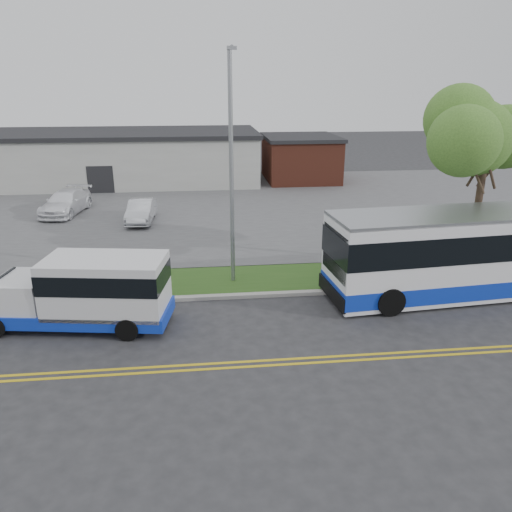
{
  "coord_description": "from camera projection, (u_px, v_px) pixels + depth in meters",
  "views": [
    {
      "loc": [
        1.76,
        -17.49,
        8.33
      ],
      "look_at": [
        3.88,
        1.59,
        1.6
      ],
      "focal_mm": 35.0,
      "sensor_mm": 36.0,
      "label": 1
    }
  ],
  "objects": [
    {
      "name": "transit_bus",
      "position": [
        479.0,
        252.0,
        20.3
      ],
      "size": [
        12.76,
        3.95,
        3.49
      ],
      "rotation": [
        0.0,
        0.0,
        0.09
      ],
      "color": "white",
      "rests_on": "ground"
    },
    {
      "name": "tree_east",
      "position": [
        489.0,
        134.0,
        21.2
      ],
      "size": [
        5.2,
        5.2,
        8.33
      ],
      "color": "#3C2920",
      "rests_on": "verge"
    },
    {
      "name": "verge",
      "position": [
        164.0,
        283.0,
        21.68
      ],
      "size": [
        80.0,
        3.3,
        0.1
      ],
      "primitive_type": "cube",
      "color": "#2A511B",
      "rests_on": "ground"
    },
    {
      "name": "lane_line_south",
      "position": [
        150.0,
        373.0,
        15.09
      ],
      "size": [
        70.0,
        0.12,
        0.01
      ],
      "primitive_type": "cube",
      "color": "gold",
      "rests_on": "ground"
    },
    {
      "name": "commercial_building",
      "position": [
        110.0,
        157.0,
        42.96
      ],
      "size": [
        25.4,
        10.4,
        4.35
      ],
      "color": "#9E9E99",
      "rests_on": "ground"
    },
    {
      "name": "lane_line_north",
      "position": [
        151.0,
        367.0,
        15.37
      ],
      "size": [
        70.0,
        0.12,
        0.01
      ],
      "primitive_type": "cube",
      "color": "gold",
      "rests_on": "ground"
    },
    {
      "name": "parked_car_a",
      "position": [
        141.0,
        211.0,
        30.78
      ],
      "size": [
        1.6,
        4.18,
        1.36
      ],
      "primitive_type": "imported",
      "rotation": [
        0.0,
        0.0,
        -0.04
      ],
      "color": "silver",
      "rests_on": "parking_lot"
    },
    {
      "name": "brick_wing",
      "position": [
        300.0,
        158.0,
        43.81
      ],
      "size": [
        6.3,
        7.3,
        3.9
      ],
      "color": "brown",
      "rests_on": "ground"
    },
    {
      "name": "streetlight_near",
      "position": [
        231.0,
        163.0,
        20.12
      ],
      "size": [
        0.35,
        1.53,
        9.5
      ],
      "color": "gray",
      "rests_on": "verge"
    },
    {
      "name": "parking_lot",
      "position": [
        177.0,
        207.0,
        34.91
      ],
      "size": [
        80.0,
        25.0,
        0.1
      ],
      "primitive_type": "cube",
      "color": "#4C4C4F",
      "rests_on": "ground"
    },
    {
      "name": "ground",
      "position": [
        160.0,
        313.0,
        18.98
      ],
      "size": [
        140.0,
        140.0,
        0.0
      ],
      "primitive_type": "plane",
      "color": "#28282B",
      "rests_on": "ground"
    },
    {
      "name": "curb",
      "position": [
        161.0,
        299.0,
        19.99
      ],
      "size": [
        80.0,
        0.3,
        0.15
      ],
      "primitive_type": "cube",
      "color": "#9E9B93",
      "rests_on": "ground"
    },
    {
      "name": "shuttle_bus",
      "position": [
        88.0,
        290.0,
        17.58
      ],
      "size": [
        6.96,
        3.16,
        2.58
      ],
      "rotation": [
        0.0,
        0.0,
        -0.15
      ],
      "color": "#102FAF",
      "rests_on": "ground"
    },
    {
      "name": "parked_car_b",
      "position": [
        66.0,
        202.0,
        32.72
      ],
      "size": [
        2.92,
        5.38,
        1.48
      ],
      "primitive_type": "imported",
      "rotation": [
        0.0,
        0.0,
        -0.17
      ],
      "color": "white",
      "rests_on": "parking_lot"
    }
  ]
}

